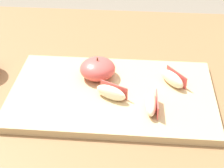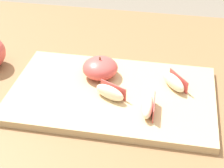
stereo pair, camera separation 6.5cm
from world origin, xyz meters
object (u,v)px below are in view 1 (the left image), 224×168
object	(u,v)px
cutting_board	(112,94)
apple_wedge_right	(111,92)
apple_wedge_near_knife	(151,104)
apple_half_skin_up	(98,69)
apple_wedge_front	(173,79)

from	to	relation	value
cutting_board	apple_wedge_right	world-z (taller)	apple_wedge_right
apple_wedge_near_knife	cutting_board	bearing A→B (deg)	146.13
cutting_board	apple_wedge_right	size ratio (longest dim) A/B	6.19
cutting_board	apple_half_skin_up	world-z (taller)	apple_half_skin_up
apple_wedge_right	apple_wedge_near_knife	xyz separation A→B (m)	(0.09, -0.03, 0.00)
cutting_board	apple_half_skin_up	bearing A→B (deg)	125.53
cutting_board	apple_wedge_front	xyz separation A→B (m)	(0.14, 0.04, 0.02)
apple_wedge_right	apple_wedge_near_knife	size ratio (longest dim) A/B	1.03
apple_wedge_front	apple_wedge_near_knife	size ratio (longest dim) A/B	0.98
apple_wedge_right	apple_wedge_near_knife	distance (m)	0.09
apple_wedge_front	apple_wedge_near_knife	world-z (taller)	same
apple_wedge_right	apple_wedge_front	xyz separation A→B (m)	(0.13, 0.06, 0.00)
apple_half_skin_up	apple_wedge_near_knife	distance (m)	0.17
cutting_board	apple_wedge_right	bearing A→B (deg)	-89.00
cutting_board	apple_wedge_near_knife	distance (m)	0.11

